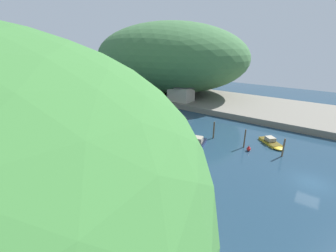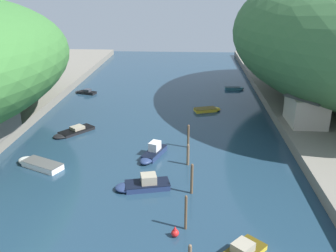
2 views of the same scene
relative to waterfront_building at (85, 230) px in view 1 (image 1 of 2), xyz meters
The scene contains 22 objects.
water_surface 30.08m from the waterfront_building, 39.55° to the left, with size 130.00×130.00×0.00m, color #1E384C.
right_bank 54.45m from the waterfront_building, 20.39° to the left, with size 22.00×120.00×1.28m.
hillside_right 61.45m from the waterfront_building, 31.63° to the left, with size 35.50×49.70×20.50m.
waterfront_building is the anchor object (origin of this frame).
boathouse_shed 15.02m from the waterfront_building, 78.03° to the left, with size 6.24×7.11×5.20m.
right_bank_cottage 47.89m from the waterfront_building, 25.96° to the left, with size 4.71×6.40×5.38m.
boat_navy_launch 26.94m from the waterfront_building, 26.83° to the left, with size 3.09×5.35×1.63m.
boat_yellow_tender 55.75m from the waterfront_building, 49.34° to the left, with size 3.61×1.36×0.51m.
boat_mid_channel 22.89m from the waterfront_building, 56.26° to the left, with size 5.13×5.69×0.79m.
boat_near_quay 39.12m from the waterfront_building, 76.78° to the left, with size 4.24×2.56×0.87m.
boat_cabin_cruiser 15.25m from the waterfront_building, 37.53° to the left, with size 5.90×4.03×0.68m.
boat_red_skiff 32.15m from the waterfront_building, ahead, with size 4.74×4.92×1.09m.
boat_small_dinghy 24.36m from the waterfront_building, 11.92° to the left, with size 5.57×3.07×1.43m.
boat_moored_right 42.57m from the waterfront_building, 43.43° to the left, with size 4.44×2.83×0.52m.
mooring_post_nearest 29.08m from the waterfront_building, 13.59° to the right, with size 0.25×0.25×2.87m.
mooring_post_second 27.95m from the waterfront_building, ahead, with size 0.22×0.22×3.10m.
mooring_post_middle 28.71m from the waterfront_building, ahead, with size 0.26×0.26×3.09m.
mooring_post_fourth 29.84m from the waterfront_building, 20.38° to the left, with size 0.31×0.31×2.45m.
mooring_post_farthest 31.71m from the waterfront_building, 28.38° to the left, with size 0.27×0.27×2.94m.
channel_buoy_near 27.38m from the waterfront_building, ahead, with size 0.62×0.62×0.93m.
person_on_quay 8.59m from the waterfront_building, 57.04° to the left, with size 0.27×0.41×1.69m.
person_by_boathouse 5.04m from the waterfront_building, ahead, with size 0.31×0.43×1.69m.
Camera 1 is at (-28.63, 0.33, 15.82)m, focal length 24.00 mm.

